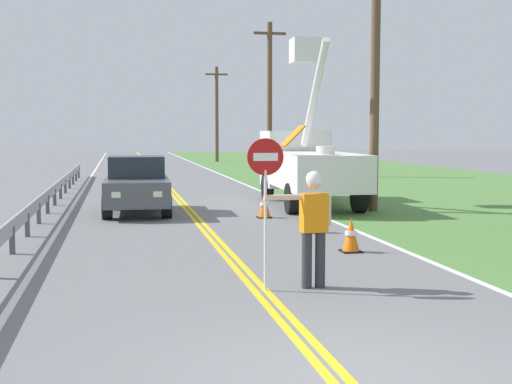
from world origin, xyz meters
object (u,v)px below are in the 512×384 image
object	(u,v)px
oncoming_sedan_nearest	(137,185)
utility_pole_near	(375,81)
utility_pole_mid	(270,96)
utility_pole_far	(217,112)
traffic_cone_tail	(264,206)
flagger_worker	(313,221)
traffic_cone_lead	(351,235)
traffic_cone_mid	(312,219)
utility_bucket_truck	(307,162)
stop_sign_paddle	(265,180)

from	to	relation	value
oncoming_sedan_nearest	utility_pole_near	size ratio (longest dim) A/B	0.55
utility_pole_mid	utility_pole_far	world-z (taller)	utility_pole_mid
utility_pole_near	traffic_cone_tail	distance (m)	5.20
utility_pole_mid	utility_pole_far	size ratio (longest dim) A/B	1.10
flagger_worker	traffic_cone_tail	xyz separation A→B (m)	(1.08, 8.63, -0.71)
traffic_cone_lead	traffic_cone_mid	xyz separation A→B (m)	(-0.03, 2.72, 0.00)
utility_pole_near	flagger_worker	bearing A→B (deg)	-116.16
flagger_worker	utility_pole_far	bearing A→B (deg)	83.79
utility_bucket_truck	utility_pole_far	distance (m)	33.17
traffic_cone_lead	traffic_cone_tail	size ratio (longest dim) A/B	1.00
flagger_worker	oncoming_sedan_nearest	world-z (taller)	flagger_worker
utility_pole_far	traffic_cone_lead	bearing A→B (deg)	-94.41
utility_pole_mid	oncoming_sedan_nearest	bearing A→B (deg)	-115.30
oncoming_sedan_nearest	utility_pole_near	world-z (taller)	utility_pole_near
utility_bucket_truck	traffic_cone_tail	distance (m)	3.98
utility_pole_near	utility_pole_mid	distance (m)	17.13
traffic_cone_mid	utility_pole_near	bearing A→B (deg)	51.94
utility_pole_far	utility_pole_near	bearing A→B (deg)	-90.30
utility_pole_far	traffic_cone_tail	world-z (taller)	utility_pole_far
stop_sign_paddle	traffic_cone_tail	distance (m)	8.98
utility_bucket_truck	utility_pole_mid	world-z (taller)	utility_pole_mid
flagger_worker	utility_pole_far	distance (m)	45.20
utility_bucket_truck	traffic_cone_tail	size ratio (longest dim) A/B	9.85
oncoming_sedan_nearest	flagger_worker	bearing A→B (deg)	-76.90
flagger_worker	stop_sign_paddle	bearing A→B (deg)	-176.42
utility_bucket_truck	utility_pole_mid	xyz separation A→B (m)	(2.03, 14.85, 2.96)
flagger_worker	utility_pole_near	world-z (taller)	utility_pole_near
utility_bucket_truck	utility_pole_mid	bearing A→B (deg)	82.22
utility_pole_near	traffic_cone_mid	distance (m)	6.17
utility_bucket_truck	oncoming_sedan_nearest	xyz separation A→B (m)	(-5.64, -1.36, -0.58)
flagger_worker	traffic_cone_mid	world-z (taller)	flagger_worker
utility_bucket_truck	traffic_cone_mid	distance (m)	6.49
traffic_cone_lead	traffic_cone_mid	bearing A→B (deg)	90.63
stop_sign_paddle	utility_bucket_truck	bearing A→B (deg)	71.49
oncoming_sedan_nearest	utility_pole_far	world-z (taller)	utility_pole_far
utility_pole_mid	traffic_cone_mid	size ratio (longest dim) A/B	11.97
oncoming_sedan_nearest	traffic_cone_mid	xyz separation A→B (m)	(4.05, -4.83, -0.50)
utility_bucket_truck	utility_pole_near	bearing A→B (deg)	-56.68
stop_sign_paddle	oncoming_sedan_nearest	world-z (taller)	stop_sign_paddle
flagger_worker	oncoming_sedan_nearest	xyz separation A→B (m)	(-2.43, 10.46, -0.21)
traffic_cone_tail	flagger_worker	bearing A→B (deg)	-97.11
stop_sign_paddle	utility_pole_far	size ratio (longest dim) A/B	0.30
utility_bucket_truck	utility_pole_mid	size ratio (longest dim) A/B	0.82
oncoming_sedan_nearest	traffic_cone_lead	bearing A→B (deg)	-61.64
oncoming_sedan_nearest	traffic_cone_tail	size ratio (longest dim) A/B	5.92
traffic_cone_lead	utility_pole_near	bearing A→B (deg)	65.38
oncoming_sedan_nearest	utility_pole_far	distance (m)	35.30
utility_pole_near	utility_pole_far	bearing A→B (deg)	89.70
oncoming_sedan_nearest	utility_pole_far	xyz separation A→B (m)	(7.31, 34.39, 3.17)
utility_pole_far	stop_sign_paddle	bearing A→B (deg)	-97.17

